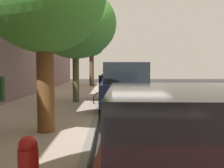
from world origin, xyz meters
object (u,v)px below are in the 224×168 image
at_px(street_tree_near_cyclist, 92,46).
at_px(parked_pickup_dark_blue_mid, 124,88).
at_px(parked_sedan_black_second, 118,83).
at_px(bicycle_at_curb, 110,98).
at_px(parked_sedan_red_far, 186,165).
at_px(cyclist_with_backpack, 105,82).
at_px(street_tree_mid_block, 75,24).
at_px(parked_suv_grey_nearest, 115,76).

bearing_deg(street_tree_near_cyclist, parked_pickup_dark_blue_mid, 100.30).
bearing_deg(parked_sedan_black_second, bicycle_at_curb, 84.43).
bearing_deg(parked_sedan_red_far, bicycle_at_curb, -85.32).
relative_size(cyclist_with_backpack, street_tree_near_cyclist, 0.39).
bearing_deg(street_tree_mid_block, bicycle_at_curb, 163.67).
bearing_deg(bicycle_at_curb, street_tree_near_cyclist, -82.11).
bearing_deg(parked_sedan_red_far, parked_sedan_black_second, -89.30).
bearing_deg(bicycle_at_curb, cyclist_with_backpack, -63.27).
bearing_deg(parked_suv_grey_nearest, parked_sedan_red_far, 90.66).
bearing_deg(street_tree_near_cyclist, cyclist_with_backpack, 97.06).
bearing_deg(cyclist_with_backpack, street_tree_mid_block, -1.04).
distance_m(parked_suv_grey_nearest, bicycle_at_curb, 12.25).
xyz_separation_m(parked_pickup_dark_blue_mid, bicycle_at_curb, (0.61, -0.63, -0.53)).
xyz_separation_m(bicycle_at_curb, street_tree_near_cyclist, (1.58, -11.41, 3.29)).
bearing_deg(parked_suv_grey_nearest, street_tree_near_cyclist, 21.49).
relative_size(cyclist_with_backpack, street_tree_mid_block, 0.34).
height_order(bicycle_at_curb, street_tree_near_cyclist, street_tree_near_cyclist).
distance_m(parked_sedan_red_far, street_tree_near_cyclist, 20.85).
bearing_deg(parked_sedan_red_far, cyclist_with_backpack, -84.22).
distance_m(parked_suv_grey_nearest, parked_pickup_dark_blue_mid, 12.86).
bearing_deg(parked_suv_grey_nearest, cyclist_with_backpack, 86.50).
height_order(parked_pickup_dark_blue_mid, street_tree_mid_block, street_tree_mid_block).
height_order(cyclist_with_backpack, street_tree_mid_block, street_tree_mid_block).
distance_m(cyclist_with_backpack, street_tree_near_cyclist, 11.35).
xyz_separation_m(parked_sedan_black_second, cyclist_with_backpack, (0.79, 5.35, 0.33)).
relative_size(parked_suv_grey_nearest, parked_sedan_red_far, 1.07).
bearing_deg(bicycle_at_curb, street_tree_mid_block, -16.33).
bearing_deg(parked_suv_grey_nearest, parked_pickup_dark_blue_mid, 90.48).
distance_m(parked_sedan_black_second, street_tree_mid_block, 6.49).
distance_m(bicycle_at_curb, street_tree_near_cyclist, 11.98).
distance_m(parked_sedan_red_far, street_tree_mid_block, 10.30).
relative_size(parked_suv_grey_nearest, bicycle_at_curb, 3.20).
distance_m(bicycle_at_curb, cyclist_with_backpack, 0.86).
distance_m(cyclist_with_backpack, street_tree_mid_block, 3.02).
distance_m(parked_suv_grey_nearest, street_tree_mid_block, 12.26).
height_order(parked_sedan_black_second, parked_sedan_red_far, same).
distance_m(parked_sedan_black_second, bicycle_at_curb, 5.83).
bearing_deg(parked_sedan_black_second, cyclist_with_backpack, 81.66).
xyz_separation_m(parked_sedan_red_far, bicycle_at_curb, (0.75, -9.11, -0.38)).
relative_size(parked_sedan_black_second, bicycle_at_curb, 3.00).
height_order(bicycle_at_curb, street_tree_mid_block, street_tree_mid_block).
distance_m(parked_suv_grey_nearest, parked_sedan_red_far, 21.34).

